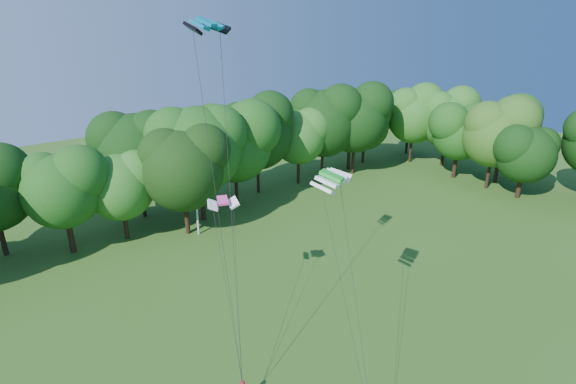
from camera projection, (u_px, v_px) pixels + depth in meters
utility_pole at (196, 199)px, 44.55m from camera, size 1.47×0.55×7.60m
kite_teal at (206, 22)px, 22.08m from camera, size 2.61×1.78×0.50m
kite_green at (332, 176)px, 25.40m from camera, size 3.30×2.46×0.52m
kite_pink at (223, 200)px, 29.59m from camera, size 2.26×1.64×0.38m
tree_back_center at (182, 158)px, 43.26m from camera, size 8.85×8.85×12.87m
tree_back_east at (350, 124)px, 63.19m from camera, size 7.41×7.41×10.78m
tree_flank_east at (496, 129)px, 55.48m from camera, size 8.57×8.57×12.46m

